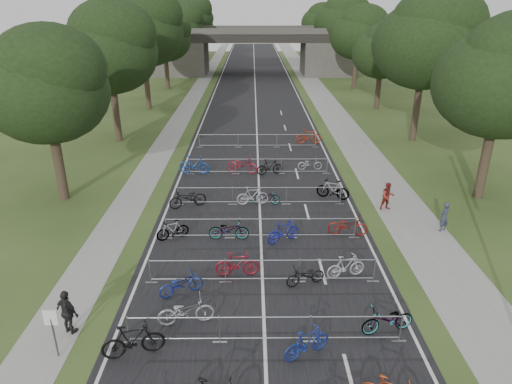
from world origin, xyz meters
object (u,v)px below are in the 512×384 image
pedestrian_c (68,313)px  overpass_bridge (255,51)px  park_sign (52,325)px  pedestrian_b (388,197)px  pedestrian_a (444,217)px

pedestrian_c → overpass_bridge: bearing=-67.7°
park_sign → pedestrian_c: size_ratio=1.07×
pedestrian_b → pedestrian_c: pedestrian_c is taller
park_sign → pedestrian_b: size_ratio=1.16×
pedestrian_a → pedestrian_c: pedestrian_c is taller
pedestrian_b → pedestrian_a: bearing=-59.9°
park_sign → pedestrian_b: (13.88, 11.27, -0.48)m
park_sign → pedestrian_a: bearing=28.5°
overpass_bridge → pedestrian_c: (-6.80, -60.84, -2.68)m
pedestrian_a → pedestrian_b: same height
pedestrian_b → pedestrian_c: (-13.88, -10.11, 0.07)m
pedestrian_b → pedestrian_c: bearing=-153.4°
pedestrian_a → park_sign: bearing=-2.7°
pedestrian_a → pedestrian_c: bearing=-6.0°
overpass_bridge → pedestrian_c: 61.28m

